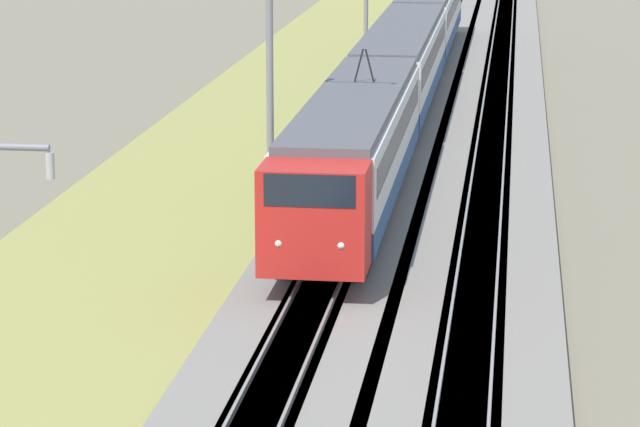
% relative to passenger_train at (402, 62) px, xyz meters
% --- Properties ---
extents(ballast_main, '(240.00, 4.40, 0.30)m').
position_rel_passenger_train_xyz_m(ballast_main, '(-4.03, 0.00, -2.22)').
color(ballast_main, gray).
rests_on(ballast_main, ground).
extents(ballast_adjacent, '(240.00, 4.40, 0.30)m').
position_rel_passenger_train_xyz_m(ballast_adjacent, '(-4.03, -4.06, -2.22)').
color(ballast_adjacent, gray).
rests_on(ballast_adjacent, ground).
extents(track_main, '(240.00, 1.57, 0.45)m').
position_rel_passenger_train_xyz_m(track_main, '(-4.03, 0.00, -2.21)').
color(track_main, '#4C4238').
rests_on(track_main, ground).
extents(track_adjacent, '(240.00, 1.57, 0.45)m').
position_rel_passenger_train_xyz_m(track_adjacent, '(-4.03, -4.06, -2.21)').
color(track_adjacent, '#4C4238').
rests_on(track_adjacent, ground).
extents(grass_verge, '(240.00, 8.28, 0.12)m').
position_rel_passenger_train_xyz_m(grass_verge, '(-4.03, 5.96, -2.31)').
color(grass_verge, '#99934C').
rests_on(grass_verge, ground).
extents(passenger_train, '(59.17, 2.86, 5.06)m').
position_rel_passenger_train_xyz_m(passenger_train, '(0.00, 0.00, 0.00)').
color(passenger_train, red).
rests_on(passenger_train, ground).
extents(catenary_mast_mid, '(0.22, 2.56, 9.72)m').
position_rel_passenger_train_xyz_m(catenary_mast_mid, '(-19.89, 2.53, 2.64)').
color(catenary_mast_mid, slate).
rests_on(catenary_mast_mid, ground).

